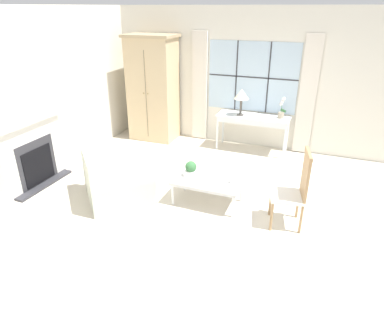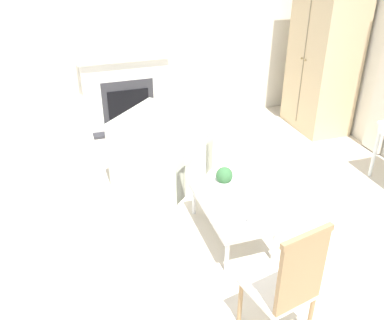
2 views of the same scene
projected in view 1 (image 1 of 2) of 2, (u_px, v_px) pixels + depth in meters
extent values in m
plane|color=beige|center=(200.00, 214.00, 5.00)|extent=(14.00, 14.00, 0.00)
cube|color=silver|center=(252.00, 80.00, 6.99)|extent=(7.20, 0.06, 2.80)
cube|color=silver|center=(252.00, 77.00, 6.94)|extent=(1.83, 0.01, 1.40)
cube|color=#2D2D33|center=(236.00, 76.00, 7.04)|extent=(0.02, 0.02, 1.40)
cube|color=#2D2D33|center=(268.00, 78.00, 6.82)|extent=(0.02, 0.02, 1.40)
cube|color=#2D2D33|center=(252.00, 77.00, 6.93)|extent=(1.83, 0.02, 0.02)
cube|color=silver|center=(200.00, 87.00, 7.39)|extent=(0.32, 0.06, 2.31)
cube|color=silver|center=(307.00, 96.00, 6.64)|extent=(0.32, 0.06, 2.31)
cube|color=silver|center=(50.00, 93.00, 5.95)|extent=(0.06, 7.20, 2.80)
cube|color=#2D2D33|center=(41.00, 184.00, 5.81)|extent=(0.34, 1.15, 0.04)
cube|color=silver|center=(32.00, 155.00, 5.63)|extent=(0.18, 1.28, 1.09)
cube|color=silver|center=(26.00, 122.00, 5.38)|extent=(0.24, 1.36, 0.04)
cube|color=black|center=(38.00, 166.00, 5.67)|extent=(0.02, 0.61, 0.60)
cube|color=#2D2D33|center=(37.00, 162.00, 5.65)|extent=(0.01, 0.77, 0.76)
cube|color=silver|center=(15.00, 94.00, 5.23)|extent=(0.04, 1.13, 0.88)
cube|color=silver|center=(16.00, 94.00, 5.23)|extent=(0.01, 1.05, 0.80)
cube|color=tan|center=(153.00, 90.00, 7.48)|extent=(0.99, 0.65, 2.19)
cube|color=tan|center=(150.00, 36.00, 7.01)|extent=(1.07, 0.71, 0.06)
cube|color=#74644C|center=(146.00, 95.00, 7.22)|extent=(0.01, 0.01, 1.84)
sphere|color=#997F4C|center=(144.00, 93.00, 7.21)|extent=(0.03, 0.03, 0.03)
sphere|color=#997F4C|center=(148.00, 94.00, 7.18)|extent=(0.03, 0.03, 0.03)
cube|color=silver|center=(253.00, 117.00, 6.93)|extent=(1.46, 0.50, 0.03)
cube|color=silver|center=(253.00, 120.00, 6.96)|extent=(1.40, 0.48, 0.10)
cylinder|color=silver|center=(217.00, 133.00, 7.14)|extent=(0.04, 0.04, 0.72)
cylinder|color=silver|center=(284.00, 142.00, 6.68)|extent=(0.04, 0.04, 0.72)
cylinder|color=silver|center=(223.00, 127.00, 7.49)|extent=(0.04, 0.04, 0.72)
cylinder|color=silver|center=(287.00, 135.00, 7.03)|extent=(0.04, 0.04, 0.72)
cylinder|color=#4C4742|center=(240.00, 115.00, 6.96)|extent=(0.14, 0.14, 0.02)
cylinder|color=#4C4742|center=(241.00, 107.00, 6.89)|extent=(0.05, 0.05, 0.32)
cone|color=beige|center=(242.00, 94.00, 6.78)|extent=(0.30, 0.30, 0.19)
cylinder|color=tan|center=(281.00, 115.00, 6.77)|extent=(0.12, 0.12, 0.12)
cylinder|color=#336638|center=(282.00, 105.00, 6.68)|extent=(0.01, 0.01, 0.30)
cube|color=#336638|center=(283.00, 111.00, 6.71)|extent=(0.12, 0.02, 0.08)
sphere|color=white|center=(281.00, 104.00, 6.69)|extent=(0.07, 0.07, 0.07)
sphere|color=white|center=(282.00, 101.00, 6.66)|extent=(0.07, 0.07, 0.07)
sphere|color=white|center=(284.00, 99.00, 6.63)|extent=(0.07, 0.07, 0.07)
cube|color=beige|center=(119.00, 186.00, 5.35)|extent=(1.34, 1.34, 0.43)
cube|color=beige|center=(90.00, 166.00, 5.04)|extent=(0.78, 0.80, 0.39)
cube|color=beige|center=(114.00, 172.00, 5.64)|extent=(0.81, 0.80, 0.57)
cube|color=beige|center=(124.00, 193.00, 5.00)|extent=(0.81, 0.80, 0.57)
cube|color=white|center=(287.00, 196.00, 4.60)|extent=(0.52, 0.52, 0.03)
cube|color=#9E7A51|center=(305.00, 176.00, 4.44)|extent=(0.12, 0.40, 0.60)
cube|color=#9E7A51|center=(309.00, 154.00, 4.31)|extent=(0.13, 0.43, 0.05)
cylinder|color=#9E7A51|center=(271.00, 217.00, 4.56)|extent=(0.04, 0.04, 0.43)
cylinder|color=#9E7A51|center=(270.00, 202.00, 4.90)|extent=(0.04, 0.04, 0.43)
cylinder|color=#9E7A51|center=(301.00, 219.00, 4.50)|extent=(0.04, 0.04, 0.43)
cylinder|color=#9E7A51|center=(298.00, 204.00, 4.84)|extent=(0.04, 0.04, 0.43)
cube|color=silver|center=(207.00, 180.00, 5.13)|extent=(1.04, 0.58, 0.03)
cube|color=beige|center=(207.00, 182.00, 5.15)|extent=(1.02, 0.57, 0.04)
cylinder|color=silver|center=(173.00, 193.00, 5.17)|extent=(0.04, 0.04, 0.38)
cylinder|color=silver|center=(233.00, 206.00, 4.85)|extent=(0.04, 0.04, 0.38)
cylinder|color=silver|center=(185.00, 180.00, 5.58)|extent=(0.04, 0.04, 0.38)
cylinder|color=silver|center=(241.00, 190.00, 5.26)|extent=(0.04, 0.04, 0.38)
cube|color=white|center=(191.00, 173.00, 5.22)|extent=(0.17, 0.17, 0.09)
sphere|color=#336638|center=(191.00, 167.00, 5.18)|extent=(0.18, 0.18, 0.18)
cylinder|color=silver|center=(232.00, 182.00, 5.03)|extent=(0.11, 0.11, 0.01)
cylinder|color=silver|center=(232.00, 179.00, 5.01)|extent=(0.08, 0.08, 0.09)
cylinder|color=black|center=(233.00, 176.00, 4.99)|extent=(0.00, 0.00, 0.01)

